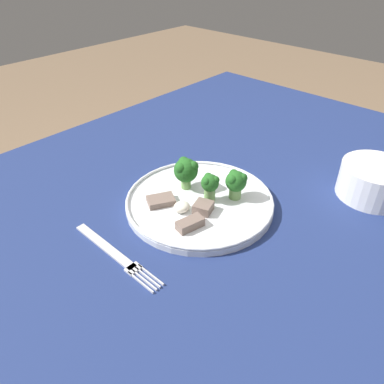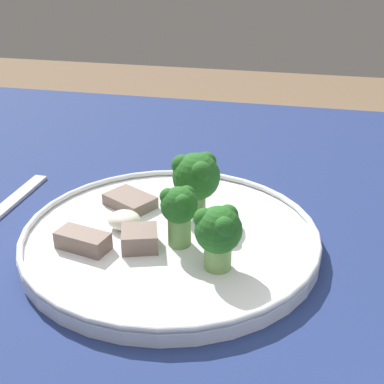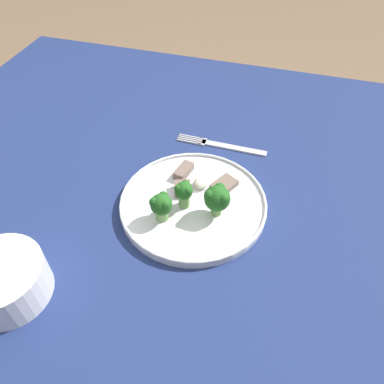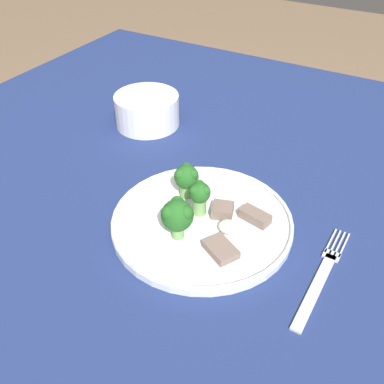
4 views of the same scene
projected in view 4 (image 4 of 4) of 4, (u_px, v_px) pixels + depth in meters
name	position (u px, v px, depth m)	size (l,w,h in m)	color
table	(205.00, 216.00, 0.85)	(1.28, 1.18, 0.76)	navy
dinner_plate	(202.00, 222.00, 0.69)	(0.28, 0.28, 0.02)	white
fork	(321.00, 277.00, 0.62)	(0.02, 0.21, 0.00)	silver
cream_bowl	(147.00, 111.00, 0.94)	(0.13, 0.13, 0.07)	white
broccoli_floret_near_rim_left	(186.00, 178.00, 0.72)	(0.04, 0.04, 0.06)	#709E56
broccoli_floret_center_left	(200.00, 195.00, 0.69)	(0.03, 0.03, 0.06)	#709E56
broccoli_floret_back_left	(177.00, 215.00, 0.64)	(0.05, 0.05, 0.06)	#709E56
meat_slice_front_slice	(223.00, 210.00, 0.70)	(0.04, 0.04, 0.02)	#756056
meat_slice_middle_slice	(255.00, 216.00, 0.69)	(0.05, 0.03, 0.02)	#756056
meat_slice_rear_slice	(221.00, 249.00, 0.63)	(0.06, 0.05, 0.01)	#756056
sauce_dollop	(229.00, 227.00, 0.67)	(0.03, 0.03, 0.02)	silver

